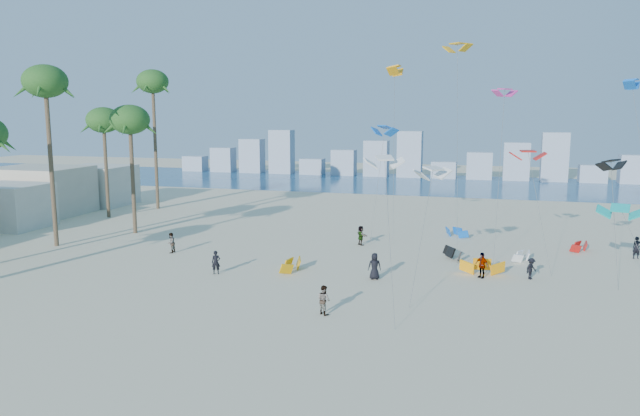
# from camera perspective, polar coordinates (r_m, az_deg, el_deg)

# --- Properties ---
(ground) EXTENTS (220.00, 220.00, 0.00)m
(ground) POSITION_cam_1_polar(r_m,az_deg,el_deg) (34.20, -12.48, -11.39)
(ground) COLOR beige
(ground) RESTS_ON ground
(ocean) EXTENTS (220.00, 220.00, 0.00)m
(ocean) POSITION_cam_1_polar(r_m,az_deg,el_deg) (101.97, 6.97, 2.38)
(ocean) COLOR navy
(ocean) RESTS_ON ground
(kitesurfer_near) EXTENTS (0.75, 0.64, 1.74)m
(kitesurfer_near) POSITION_cam_1_polar(r_m,az_deg,el_deg) (45.09, -9.85, -5.12)
(kitesurfer_near) COLOR black
(kitesurfer_near) RESTS_ON ground
(kitesurfer_mid) EXTENTS (1.08, 1.05, 1.76)m
(kitesurfer_mid) POSITION_cam_1_polar(r_m,az_deg,el_deg) (35.86, 0.37, -8.71)
(kitesurfer_mid) COLOR gray
(kitesurfer_mid) RESTS_ON ground
(kitesurfers_far) EXTENTS (38.32, 12.53, 1.92)m
(kitesurfers_far) POSITION_cam_1_polar(r_m,az_deg,el_deg) (48.03, 7.30, -4.16)
(kitesurfers_far) COLOR black
(kitesurfers_far) RESTS_ON ground
(grounded_kites) EXTENTS (23.57, 19.15, 1.04)m
(grounded_kites) POSITION_cam_1_polar(r_m,az_deg,el_deg) (49.85, 12.87, -4.34)
(grounded_kites) COLOR orange
(grounded_kites) RESTS_ON ground
(flying_kites) EXTENTS (24.25, 27.65, 18.51)m
(flying_kites) POSITION_cam_1_polar(r_m,az_deg,el_deg) (50.39, 15.46, 8.79)
(flying_kites) COLOR white
(flying_kites) RESTS_ON ground
(palm_row) EXTENTS (11.73, 44.80, 16.88)m
(palm_row) POSITION_cam_1_polar(r_m,az_deg,el_deg) (57.76, -24.41, 8.33)
(palm_row) COLOR brown
(palm_row) RESTS_ON ground
(distant_skyline) EXTENTS (85.00, 3.00, 8.40)m
(distant_skyline) POSITION_cam_1_polar(r_m,az_deg,el_deg) (111.69, 7.19, 4.55)
(distant_skyline) COLOR #9EADBF
(distant_skyline) RESTS_ON ground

